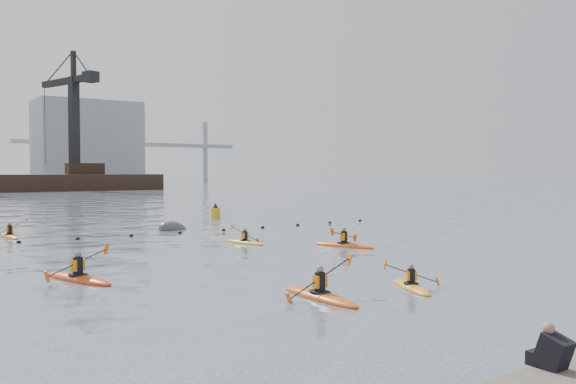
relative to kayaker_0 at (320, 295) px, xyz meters
name	(u,v)px	position (x,y,z in m)	size (l,w,h in m)	color
ground	(475,299)	(3.71, -2.70, -0.11)	(400.00, 400.00, 0.00)	#36434E
float_line	(155,234)	(3.21, 19.84, -0.08)	(33.24, 0.73, 0.24)	black
kayaker_0	(320,295)	(0.00, 0.00, 0.00)	(2.44, 3.52, 1.38)	#CF4E13
kayaker_1	(411,286)	(3.37, -0.48, -0.02)	(1.81, 2.80, 1.04)	orange
kayaker_2	(78,277)	(-4.98, 7.16, 0.01)	(2.44, 3.71, 1.30)	red
kayaker_3	(245,242)	(5.35, 13.07, -0.02)	(1.99, 2.91, 1.15)	gold
kayaker_4	(344,244)	(8.67, 9.03, 0.00)	(2.25, 3.47, 1.15)	#E35115
kayaker_5	(10,236)	(-4.10, 23.32, -0.01)	(2.15, 3.10, 1.23)	gold
mooring_buoy	(173,230)	(5.42, 22.13, -0.11)	(2.18, 1.29, 1.09)	#37393C
nav_buoy	(215,213)	(12.16, 28.81, 0.31)	(0.76, 0.76, 1.39)	gold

